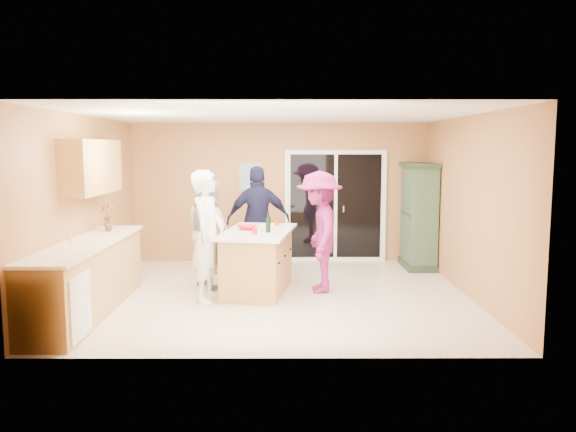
{
  "coord_description": "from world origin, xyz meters",
  "views": [
    {
      "loc": [
        0.12,
        -8.01,
        2.13
      ],
      "look_at": [
        0.15,
        0.1,
        1.15
      ],
      "focal_mm": 35.0,
      "sensor_mm": 36.0,
      "label": 1
    }
  ],
  "objects_px": {
    "green_hutch": "(419,217)",
    "woman_grey": "(210,232)",
    "woman_navy": "(258,220)",
    "woman_magenta": "(319,232)",
    "woman_white": "(208,236)",
    "kitchen_island": "(258,263)"
  },
  "relations": [
    {
      "from": "woman_grey",
      "to": "woman_white",
      "type": "bearing_deg",
      "value": 151.48
    },
    {
      "from": "green_hutch",
      "to": "woman_white",
      "type": "height_order",
      "value": "green_hutch"
    },
    {
      "from": "woman_grey",
      "to": "woman_navy",
      "type": "height_order",
      "value": "woman_navy"
    },
    {
      "from": "kitchen_island",
      "to": "green_hutch",
      "type": "xyz_separation_m",
      "value": [
        2.79,
        1.68,
        0.48
      ]
    },
    {
      "from": "woman_grey",
      "to": "woman_navy",
      "type": "relative_size",
      "value": 0.92
    },
    {
      "from": "woman_white",
      "to": "woman_magenta",
      "type": "xyz_separation_m",
      "value": [
        1.58,
        0.52,
        -0.02
      ]
    },
    {
      "from": "green_hutch",
      "to": "woman_white",
      "type": "distance_m",
      "value": 4.1
    },
    {
      "from": "woman_white",
      "to": "woman_navy",
      "type": "height_order",
      "value": "same"
    },
    {
      "from": "woman_white",
      "to": "kitchen_island",
      "type": "bearing_deg",
      "value": -40.63
    },
    {
      "from": "woman_navy",
      "to": "woman_magenta",
      "type": "height_order",
      "value": "woman_navy"
    },
    {
      "from": "kitchen_island",
      "to": "woman_white",
      "type": "relative_size",
      "value": 1.02
    },
    {
      "from": "kitchen_island",
      "to": "woman_magenta",
      "type": "bearing_deg",
      "value": 7.84
    },
    {
      "from": "green_hutch",
      "to": "woman_navy",
      "type": "relative_size",
      "value": 1.02
    },
    {
      "from": "green_hutch",
      "to": "woman_white",
      "type": "bearing_deg",
      "value": -147.4
    },
    {
      "from": "woman_navy",
      "to": "woman_magenta",
      "type": "bearing_deg",
      "value": 120.68
    },
    {
      "from": "green_hutch",
      "to": "woman_magenta",
      "type": "distance_m",
      "value": 2.53
    },
    {
      "from": "woman_white",
      "to": "woman_magenta",
      "type": "relative_size",
      "value": 1.02
    },
    {
      "from": "woman_navy",
      "to": "woman_magenta",
      "type": "relative_size",
      "value": 1.02
    },
    {
      "from": "woman_grey",
      "to": "woman_navy",
      "type": "bearing_deg",
      "value": -75.02
    },
    {
      "from": "kitchen_island",
      "to": "woman_grey",
      "type": "xyz_separation_m",
      "value": [
        -0.76,
        0.35,
        0.41
      ]
    },
    {
      "from": "kitchen_island",
      "to": "woman_navy",
      "type": "relative_size",
      "value": 1.02
    },
    {
      "from": "green_hutch",
      "to": "woman_grey",
      "type": "height_order",
      "value": "green_hutch"
    }
  ]
}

